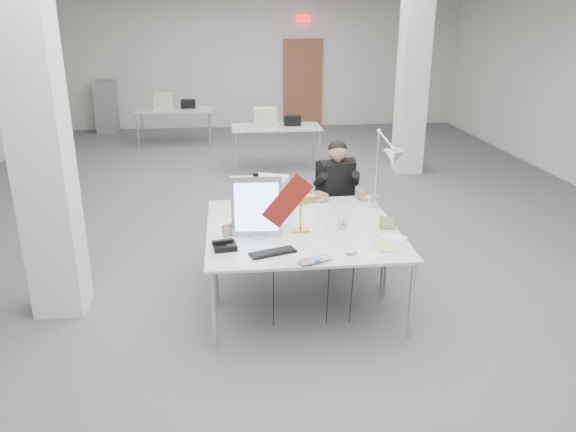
# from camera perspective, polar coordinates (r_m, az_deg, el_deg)

# --- Properties ---
(room_shell) EXTENTS (10.04, 14.04, 3.24)m
(room_shell) POSITION_cam_1_polar(r_m,az_deg,el_deg) (7.25, -0.54, 12.10)
(room_shell) COLOR #545457
(room_shell) RESTS_ON ground
(desk_main) EXTENTS (1.80, 0.90, 0.02)m
(desk_main) POSITION_cam_1_polar(r_m,az_deg,el_deg) (4.96, 2.08, -3.12)
(desk_main) COLOR silver
(desk_main) RESTS_ON room_shell
(desk_second) EXTENTS (1.80, 0.90, 0.02)m
(desk_second) POSITION_cam_1_polar(r_m,az_deg,el_deg) (5.79, 0.83, 0.35)
(desk_second) COLOR silver
(desk_second) RESTS_ON room_shell
(bg_desk_a) EXTENTS (1.60, 0.80, 0.02)m
(bg_desk_a) POSITION_cam_1_polar(r_m,az_deg,el_deg) (10.23, -1.20, 9.00)
(bg_desk_a) COLOR silver
(bg_desk_a) RESTS_ON room_shell
(bg_desk_b) EXTENTS (1.60, 0.80, 0.02)m
(bg_desk_b) POSITION_cam_1_polar(r_m,az_deg,el_deg) (12.42, -11.51, 10.55)
(bg_desk_b) COLOR silver
(bg_desk_b) RESTS_ON room_shell
(filing_cabinet) EXTENTS (0.45, 0.55, 1.20)m
(filing_cabinet) POSITION_cam_1_polar(r_m,az_deg,el_deg) (14.11, -17.98, 10.49)
(filing_cabinet) COLOR gray
(filing_cabinet) RESTS_ON room_shell
(office_chair) EXTENTS (0.63, 0.63, 1.03)m
(office_chair) POSITION_cam_1_polar(r_m,az_deg,el_deg) (6.61, 4.79, 0.69)
(office_chair) COLOR black
(office_chair) RESTS_ON room_shell
(seated_person) EXTENTS (0.57, 0.64, 0.81)m
(seated_person) POSITION_cam_1_polar(r_m,az_deg,el_deg) (6.44, 4.97, 3.80)
(seated_person) COLOR black
(seated_person) RESTS_ON office_chair
(monitor) EXTENTS (0.46, 0.07, 0.57)m
(monitor) POSITION_cam_1_polar(r_m,az_deg,el_deg) (5.07, -3.23, 0.97)
(monitor) COLOR #B5B6BA
(monitor) RESTS_ON desk_main
(pennant) EXTENTS (0.47, 0.03, 0.51)m
(pennant) POSITION_cam_1_polar(r_m,az_deg,el_deg) (5.03, -0.05, 1.56)
(pennant) COLOR maroon
(pennant) RESTS_ON monitor
(keyboard) EXTENTS (0.42, 0.25, 0.02)m
(keyboard) POSITION_cam_1_polar(r_m,az_deg,el_deg) (4.78, -1.55, -3.73)
(keyboard) COLOR black
(keyboard) RESTS_ON desk_main
(laptop) EXTENTS (0.34, 0.29, 0.02)m
(laptop) POSITION_cam_1_polar(r_m,az_deg,el_deg) (4.60, 3.03, -4.71)
(laptop) COLOR #A6A6AA
(laptop) RESTS_ON desk_main
(mouse) EXTENTS (0.10, 0.07, 0.04)m
(mouse) POSITION_cam_1_polar(r_m,az_deg,el_deg) (4.79, 6.42, -3.66)
(mouse) COLOR silver
(mouse) RESTS_ON desk_main
(bankers_lamp) EXTENTS (0.33, 0.20, 0.34)m
(bankers_lamp) POSITION_cam_1_polar(r_m,az_deg,el_deg) (5.21, 1.29, 0.26)
(bankers_lamp) COLOR gold
(bankers_lamp) RESTS_ON desk_main
(desk_phone) EXTENTS (0.21, 0.20, 0.05)m
(desk_phone) POSITION_cam_1_polar(r_m,az_deg,el_deg) (4.90, -6.42, -3.07)
(desk_phone) COLOR black
(desk_phone) RESTS_ON desk_main
(picture_frame_left) EXTENTS (0.15, 0.09, 0.11)m
(picture_frame_left) POSITION_cam_1_polar(r_m,az_deg,el_deg) (5.17, -5.97, -1.41)
(picture_frame_left) COLOR tan
(picture_frame_left) RESTS_ON desk_main
(picture_frame_right) EXTENTS (0.16, 0.06, 0.12)m
(picture_frame_right) POSITION_cam_1_polar(r_m,az_deg,el_deg) (5.38, 10.08, -0.69)
(picture_frame_right) COLOR #A18845
(picture_frame_right) RESTS_ON desk_main
(desk_clock) EXTENTS (0.10, 0.04, 0.10)m
(desk_clock) POSITION_cam_1_polar(r_m,az_deg,el_deg) (5.32, 5.57, -0.81)
(desk_clock) COLOR #A4A5A9
(desk_clock) RESTS_ON desk_main
(paper_stack_a) EXTENTS (0.30, 0.32, 0.01)m
(paper_stack_a) POSITION_cam_1_polar(r_m,az_deg,el_deg) (4.80, 7.96, -3.88)
(paper_stack_a) COLOR white
(paper_stack_a) RESTS_ON desk_main
(paper_stack_b) EXTENTS (0.17, 0.23, 0.01)m
(paper_stack_b) POSITION_cam_1_polar(r_m,az_deg,el_deg) (4.97, 9.87, -3.14)
(paper_stack_b) COLOR #D2C67D
(paper_stack_b) RESTS_ON desk_main
(paper_stack_c) EXTENTS (0.26, 0.26, 0.01)m
(paper_stack_c) POSITION_cam_1_polar(r_m,az_deg,el_deg) (5.20, 10.70, -2.15)
(paper_stack_c) COLOR white
(paper_stack_c) RESTS_ON desk_main
(beige_monitor) EXTENTS (0.45, 0.44, 0.33)m
(beige_monitor) POSITION_cam_1_polar(r_m,az_deg,el_deg) (5.81, -1.91, 2.31)
(beige_monitor) COLOR beige
(beige_monitor) RESTS_ON desk_second
(architect_lamp) EXTENTS (0.32, 0.67, 0.82)m
(architect_lamp) POSITION_cam_1_polar(r_m,az_deg,el_deg) (5.66, 9.67, 4.10)
(architect_lamp) COLOR #B2B3B7
(architect_lamp) RESTS_ON desk_second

